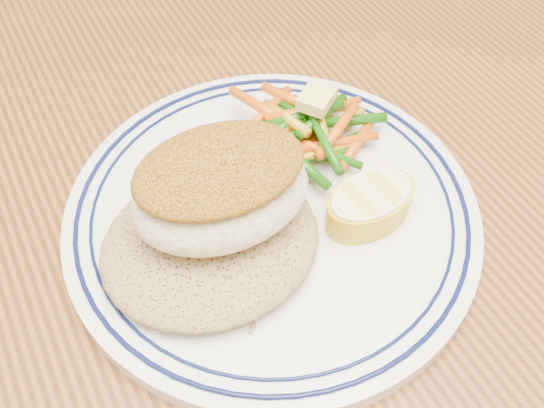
{
  "coord_description": "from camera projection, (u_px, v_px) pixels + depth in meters",
  "views": [
    {
      "loc": [
        -0.15,
        -0.21,
        1.08
      ],
      "look_at": [
        -0.03,
        0.01,
        0.77
      ],
      "focal_mm": 40.0,
      "sensor_mm": 36.0,
      "label": 1
    }
  ],
  "objects": [
    {
      "name": "dining_table",
      "position": [
        313.0,
        282.0,
        0.49
      ],
      "size": [
        1.5,
        0.9,
        0.75
      ],
      "color": "#512A10",
      "rests_on": "ground"
    },
    {
      "name": "fish_fillet",
      "position": [
        221.0,
        188.0,
        0.35
      ],
      "size": [
        0.11,
        0.09,
        0.05
      ],
      "color": "white",
      "rests_on": "rice_pilaf"
    },
    {
      "name": "rice_pilaf",
      "position": [
        210.0,
        239.0,
        0.37
      ],
      "size": [
        0.14,
        0.12,
        0.03
      ],
      "primitive_type": "ellipsoid",
      "color": "olive",
      "rests_on": "plate"
    },
    {
      "name": "vegetable_pile",
      "position": [
        306.0,
        128.0,
        0.43
      ],
      "size": [
        0.11,
        0.11,
        0.03
      ],
      "color": "#CD500A",
      "rests_on": "plate"
    },
    {
      "name": "lemon_wedge",
      "position": [
        370.0,
        204.0,
        0.38
      ],
      "size": [
        0.06,
        0.06,
        0.02
      ],
      "color": "gold",
      "rests_on": "plate"
    },
    {
      "name": "plate",
      "position": [
        272.0,
        214.0,
        0.4
      ],
      "size": [
        0.27,
        0.27,
        0.02
      ],
      "color": "white",
      "rests_on": "dining_table"
    },
    {
      "name": "butter_pat",
      "position": [
        317.0,
        98.0,
        0.42
      ],
      "size": [
        0.03,
        0.03,
        0.01
      ],
      "primitive_type": "cube",
      "rotation": [
        0.0,
        0.0,
        0.62
      ],
      "color": "#E9D872",
      "rests_on": "vegetable_pile"
    }
  ]
}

